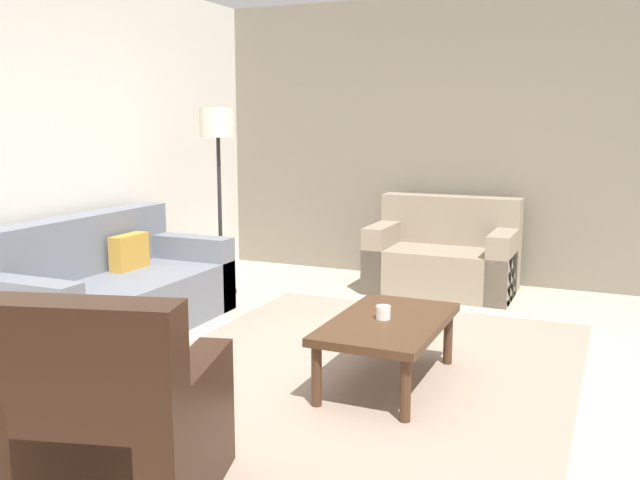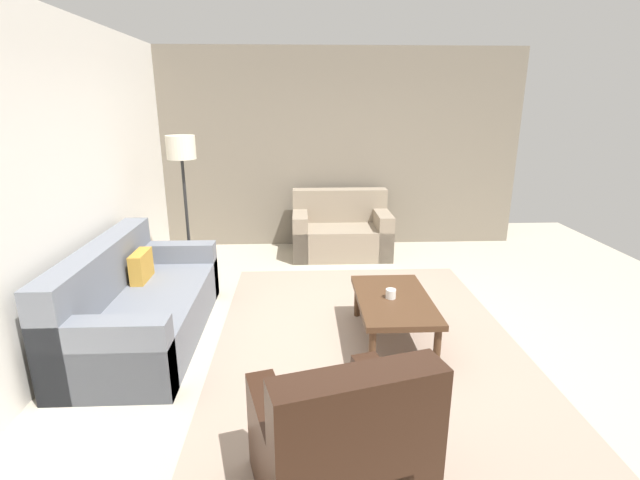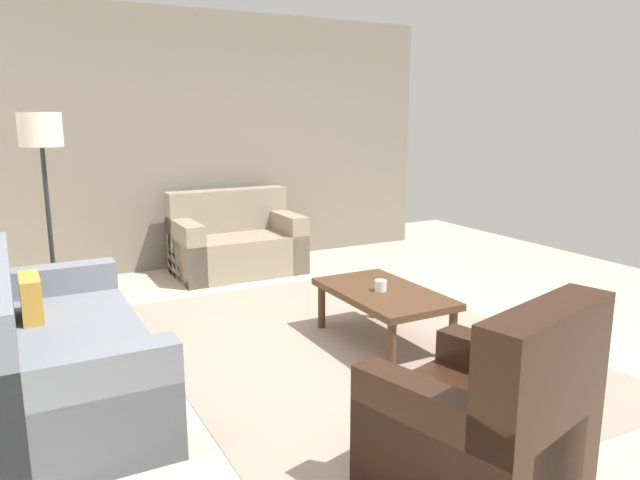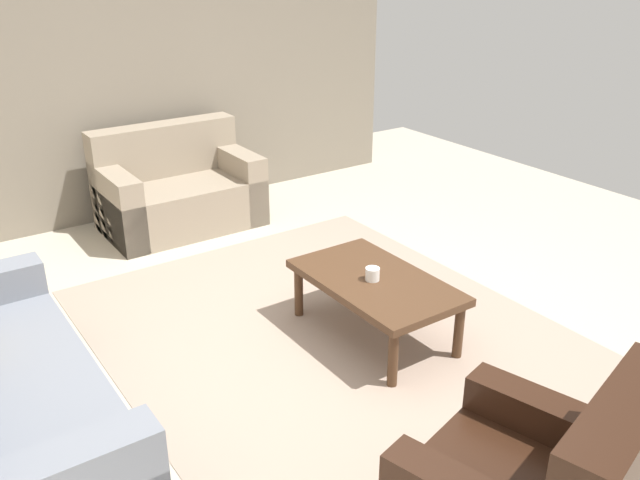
% 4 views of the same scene
% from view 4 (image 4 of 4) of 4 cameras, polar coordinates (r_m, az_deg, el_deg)
% --- Properties ---
extents(ground_plane, '(8.00, 8.00, 0.00)m').
position_cam_4_polar(ground_plane, '(4.34, 1.86, -8.72)').
color(ground_plane, '#B2A893').
extents(stone_feature_panel, '(0.12, 5.20, 2.80)m').
position_cam_4_polar(stone_feature_panel, '(6.40, -14.66, 14.61)').
color(stone_feature_panel, slate).
rests_on(stone_feature_panel, ground_plane).
extents(area_rug, '(3.51, 2.67, 0.01)m').
position_cam_4_polar(area_rug, '(4.34, 1.86, -8.67)').
color(area_rug, gray).
rests_on(area_rug, ground_plane).
extents(couch_loveseat, '(0.82, 1.33, 0.88)m').
position_cam_4_polar(couch_loveseat, '(6.18, -12.04, 3.98)').
color(couch_loveseat, gray).
rests_on(couch_loveseat, ground_plane).
extents(coffee_table, '(1.10, 0.64, 0.41)m').
position_cam_4_polar(coffee_table, '(4.27, 4.69, -3.86)').
color(coffee_table, '#472D1C').
rests_on(coffee_table, ground_plane).
extents(cup, '(0.09, 0.09, 0.08)m').
position_cam_4_polar(cup, '(4.21, 4.46, -2.88)').
color(cup, white).
rests_on(cup, coffee_table).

